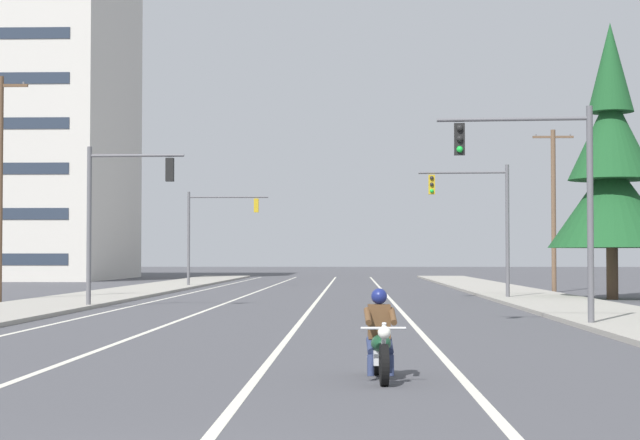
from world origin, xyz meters
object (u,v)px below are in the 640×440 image
object	(u,v)px
utility_pole_left_near	(0,184)
conifer_tree_right_verge_far	(611,172)
traffic_signal_mid_right	(482,211)
utility_pole_right_far	(554,207)
traffic_signal_mid_left	(212,224)
traffic_signal_near_right	(546,182)
motorcycle_with_rider	(380,343)
traffic_signal_near_left	(116,203)
apartment_building_far_left_block	(4,96)

from	to	relation	value
utility_pole_left_near	conifer_tree_right_verge_far	bearing A→B (deg)	8.92
traffic_signal_mid_right	utility_pole_left_near	bearing A→B (deg)	-169.64
utility_pole_right_far	traffic_signal_mid_left	bearing A→B (deg)	153.93
traffic_signal_near_right	traffic_signal_mid_left	size ratio (longest dim) A/B	1.00
motorcycle_with_rider	utility_pole_right_far	xyz separation A→B (m)	(10.72, 42.61, 4.14)
traffic_signal_near_right	conifer_tree_right_verge_far	world-z (taller)	conifer_tree_right_verge_far
utility_pole_left_near	conifer_tree_right_verge_far	distance (m)	27.48
traffic_signal_near_left	apartment_building_far_left_block	size ratio (longest dim) A/B	0.19
traffic_signal_near_right	utility_pole_right_far	bearing A→B (deg)	79.05
traffic_signal_near_left	traffic_signal_mid_left	xyz separation A→B (m)	(-0.06, 28.88, 0.10)
motorcycle_with_rider	traffic_signal_near_left	distance (m)	25.71
motorcycle_with_rider	traffic_signal_near_right	world-z (taller)	traffic_signal_near_right
traffic_signal_near_right	apartment_building_far_left_block	xyz separation A→B (m)	(-36.04, 63.22, 12.09)
utility_pole_right_far	apartment_building_far_left_block	world-z (taller)	apartment_building_far_left_block
traffic_signal_mid_left	conifer_tree_right_verge_far	size ratio (longest dim) A/B	0.48
traffic_signal_mid_left	utility_pole_right_far	xyz separation A→B (m)	(20.28, -9.92, 0.60)
utility_pole_right_far	conifer_tree_right_verge_far	xyz separation A→B (m)	(0.83, -9.88, 1.16)
traffic_signal_near_right	traffic_signal_near_left	size ratio (longest dim) A/B	1.00
traffic_signal_near_right	utility_pole_left_near	distance (m)	25.76
motorcycle_with_rider	utility_pole_right_far	size ratio (longest dim) A/B	0.24
utility_pole_right_far	conifer_tree_right_verge_far	bearing A→B (deg)	-85.22
utility_pole_right_far	apartment_building_far_left_block	bearing A→B (deg)	141.18
traffic_signal_near_right	apartment_building_far_left_block	distance (m)	73.77
traffic_signal_near_left	traffic_signal_mid_right	xyz separation A→B (m)	(15.03, 8.67, 0.03)
traffic_signal_near_left	utility_pole_right_far	size ratio (longest dim) A/B	0.69
traffic_signal_near_right	traffic_signal_mid_right	bearing A→B (deg)	88.41
apartment_building_far_left_block	traffic_signal_mid_left	bearing A→B (deg)	-47.78
motorcycle_with_rider	apartment_building_far_left_block	world-z (taller)	apartment_building_far_left_block
traffic_signal_mid_left	conifer_tree_right_verge_far	xyz separation A→B (m)	(21.10, -19.80, 1.77)
traffic_signal_near_right	utility_pole_right_far	xyz separation A→B (m)	(5.73, 29.61, 0.66)
utility_pole_left_near	utility_pole_right_far	distance (m)	29.87
utility_pole_right_far	motorcycle_with_rider	bearing A→B (deg)	-104.13
utility_pole_right_far	utility_pole_left_near	bearing A→B (deg)	-151.74
utility_pole_left_near	apartment_building_far_left_block	distance (m)	51.39
motorcycle_with_rider	utility_pole_right_far	bearing A→B (deg)	75.87
traffic_signal_near_left	conifer_tree_right_verge_far	xyz separation A→B (m)	(21.04, 9.08, 1.86)
conifer_tree_right_verge_far	motorcycle_with_rider	bearing A→B (deg)	-109.44
traffic_signal_mid_left	apartment_building_far_left_block	xyz separation A→B (m)	(-21.49, 23.69, 12.03)
traffic_signal_mid_right	apartment_building_far_left_block	bearing A→B (deg)	129.81
traffic_signal_near_right	utility_pole_left_near	xyz separation A→B (m)	(-20.58, 15.47, 1.04)
traffic_signal_near_right	conifer_tree_right_verge_far	xyz separation A→B (m)	(6.55, 19.73, 1.82)
traffic_signal_mid_right	traffic_signal_near_right	bearing A→B (deg)	-91.59
traffic_signal_mid_right	traffic_signal_near_left	bearing A→B (deg)	-150.01
motorcycle_with_rider	traffic_signal_near_right	xyz separation A→B (m)	(5.00, 13.00, 3.48)
traffic_signal_near_left	traffic_signal_mid_left	size ratio (longest dim) A/B	1.00
motorcycle_with_rider	apartment_building_far_left_block	xyz separation A→B (m)	(-31.05, 76.21, 15.57)
motorcycle_with_rider	traffic_signal_mid_right	distance (m)	32.97
traffic_signal_mid_right	utility_pole_right_far	bearing A→B (deg)	63.22
motorcycle_with_rider	traffic_signal_near_right	bearing A→B (deg)	68.97
traffic_signal_mid_right	utility_pole_left_near	xyz separation A→B (m)	(-21.12, -3.86, 1.05)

